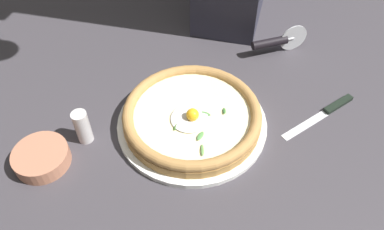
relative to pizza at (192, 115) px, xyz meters
The scene contains 7 objects.
ground_plane 0.05m from the pizza, 134.29° to the left, with size 2.40×2.40×0.03m, color #3A373C.
pizza_plate 0.03m from the pizza, behind, with size 0.33×0.33×0.01m, color white.
pizza is the anchor object (origin of this frame).
side_bowl 0.32m from the pizza, 56.08° to the right, with size 0.11×0.11×0.03m, color #B47356.
pizza_cutter 0.33m from the pizza, 154.60° to the left, with size 0.09×0.13×0.07m.
table_knife 0.31m from the pizza, 112.85° to the left, with size 0.17×0.15×0.01m.
pepper_shaker 0.23m from the pizza, 64.56° to the right, with size 0.03×0.03×0.08m, color silver.
Camera 1 is at (0.52, 0.14, 0.63)m, focal length 35.03 mm.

